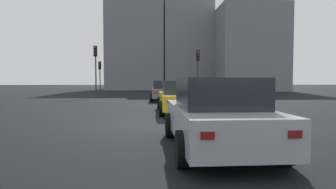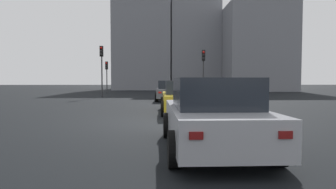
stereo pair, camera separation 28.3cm
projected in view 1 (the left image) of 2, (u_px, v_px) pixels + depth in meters
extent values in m
cube|color=black|center=(141.00, 124.00, 10.55)|extent=(160.00, 160.00, 0.20)
cube|color=slate|center=(164.00, 93.00, 21.01)|extent=(4.46, 1.84, 0.61)
cube|color=#1E232B|center=(164.00, 85.00, 20.76)|extent=(2.02, 1.58, 0.57)
cylinder|color=black|center=(175.00, 95.00, 22.43)|extent=(0.64, 0.23, 0.64)
cylinder|color=black|center=(152.00, 95.00, 22.36)|extent=(0.64, 0.23, 0.64)
cylinder|color=black|center=(178.00, 97.00, 19.69)|extent=(0.64, 0.23, 0.64)
cylinder|color=black|center=(152.00, 97.00, 19.62)|extent=(0.64, 0.23, 0.64)
cube|color=red|center=(175.00, 92.00, 18.81)|extent=(0.03, 0.20, 0.11)
cube|color=red|center=(156.00, 93.00, 18.76)|extent=(0.03, 0.20, 0.11)
cube|color=gold|center=(180.00, 100.00, 13.29)|extent=(4.79, 1.81, 0.61)
cube|color=#1E232B|center=(181.00, 87.00, 13.02)|extent=(2.16, 1.60, 0.57)
cylinder|color=black|center=(195.00, 103.00, 14.84)|extent=(0.64, 0.22, 0.64)
cylinder|color=black|center=(160.00, 103.00, 14.73)|extent=(0.64, 0.22, 0.64)
cylinder|color=black|center=(206.00, 108.00, 11.88)|extent=(0.64, 0.22, 0.64)
cylinder|color=black|center=(162.00, 109.00, 11.77)|extent=(0.64, 0.22, 0.64)
cube|color=maroon|center=(204.00, 101.00, 10.92)|extent=(0.03, 0.20, 0.11)
cube|color=maroon|center=(170.00, 102.00, 10.84)|extent=(0.03, 0.20, 0.11)
cube|color=#A8AAB2|center=(216.00, 122.00, 6.26)|extent=(4.28, 1.84, 0.66)
cube|color=#1E232B|center=(218.00, 93.00, 6.01)|extent=(1.94, 1.59, 0.61)
cylinder|color=black|center=(237.00, 124.00, 7.65)|extent=(0.64, 0.23, 0.64)
cylinder|color=black|center=(170.00, 125.00, 7.52)|extent=(0.64, 0.23, 0.64)
cylinder|color=black|center=(284.00, 147.00, 5.02)|extent=(0.64, 0.23, 0.64)
cylinder|color=black|center=(183.00, 149.00, 4.89)|extent=(0.64, 0.23, 0.64)
cube|color=maroon|center=(295.00, 134.00, 4.16)|extent=(0.03, 0.20, 0.11)
cube|color=maroon|center=(208.00, 135.00, 4.07)|extent=(0.03, 0.20, 0.11)
cylinder|color=#2D2D30|center=(100.00, 81.00, 32.80)|extent=(0.11, 0.11, 2.68)
cube|color=black|center=(100.00, 65.00, 32.65)|extent=(0.22, 0.29, 0.90)
sphere|color=red|center=(99.00, 63.00, 32.53)|extent=(0.20, 0.20, 0.20)
sphere|color=black|center=(100.00, 65.00, 32.54)|extent=(0.20, 0.20, 0.20)
sphere|color=black|center=(100.00, 68.00, 32.55)|extent=(0.20, 0.20, 0.20)
cylinder|color=#2D2D30|center=(198.00, 79.00, 24.85)|extent=(0.11, 0.11, 3.12)
cube|color=black|center=(198.00, 56.00, 24.69)|extent=(0.21, 0.29, 0.90)
sphere|color=red|center=(198.00, 52.00, 24.56)|extent=(0.20, 0.20, 0.20)
sphere|color=black|center=(198.00, 55.00, 24.58)|extent=(0.20, 0.20, 0.20)
sphere|color=black|center=(198.00, 59.00, 24.59)|extent=(0.20, 0.20, 0.20)
cylinder|color=#2D2D30|center=(96.00, 77.00, 24.84)|extent=(0.11, 0.11, 3.49)
cube|color=black|center=(95.00, 51.00, 24.67)|extent=(0.22, 0.29, 0.90)
sphere|color=red|center=(95.00, 48.00, 24.55)|extent=(0.20, 0.20, 0.20)
sphere|color=black|center=(95.00, 51.00, 24.56)|extent=(0.20, 0.20, 0.20)
sphere|color=black|center=(95.00, 54.00, 24.58)|extent=(0.20, 0.20, 0.20)
cube|color=slate|center=(244.00, 51.00, 42.32)|extent=(12.02, 8.75, 11.49)
cube|color=slate|center=(184.00, 43.00, 48.76)|extent=(14.60, 7.21, 15.30)
cube|color=slate|center=(136.00, 47.00, 46.72)|extent=(11.77, 8.43, 13.51)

